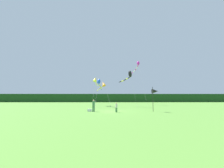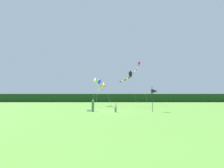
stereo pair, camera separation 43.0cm
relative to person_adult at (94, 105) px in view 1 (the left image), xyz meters
The scene contains 11 objects.
ground_plane 2.91m from the person_adult, ahead, with size 120.00×120.00×0.00m, color #5B9338.
distant_treeline 45.49m from the person_adult, 86.57° to the left, with size 108.00×3.54×3.72m, color #193D19.
person_adult is the anchor object (origin of this frame).
person_child 3.38m from the person_adult, 15.74° to the right, with size 0.29×0.29×1.30m.
cooler_box 1.12m from the person_adult, 141.89° to the left, with size 0.59×0.44×0.34m, color silver.
banner_flag_pole 9.09m from the person_adult, ahead, with size 0.90×0.70×3.57m.
kite_orange 12.40m from the person_adult, 86.79° to the left, with size 3.80×6.34×5.78m.
kite_magenta 24.16m from the person_adult, 62.52° to the left, with size 2.32×10.93×12.26m.
kite_blue 14.03m from the person_adult, 91.20° to the left, with size 0.98×9.44×6.53m.
kite_yellow 14.17m from the person_adult, 95.31° to the left, with size 1.00×5.52×6.99m.
kite_black 13.42m from the person_adult, 57.09° to the left, with size 3.44×4.84×7.94m.
Camera 1 is at (-0.29, -21.16, 1.99)m, focal length 22.93 mm.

